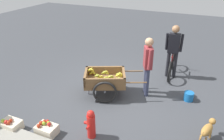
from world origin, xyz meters
The scene contains 10 objects.
ground_plane centered at (0.00, 0.00, 0.00)m, with size 24.00×24.00×0.00m, color #3D3F44.
fruit_cart centered at (0.28, 0.15, 0.44)m, with size 1.82×1.39×0.74m.
vendor_person centered at (-0.75, -0.33, 0.99)m, with size 0.33×0.53×1.65m.
bicycle centered at (-1.17, -1.84, 0.35)m, with size 0.46×1.66×0.85m.
cyclist_person centered at (-1.18, -1.69, 1.03)m, with size 0.52×0.23×1.70m.
dog centered at (-2.44, 0.90, 0.27)m, with size 0.31×0.65×0.40m.
fire_hydrant centered at (-0.20, 1.82, 0.33)m, with size 0.25×0.25×0.67m.
plastic_bucket centered at (-1.91, -0.49, 0.12)m, with size 0.26×0.26×0.24m, color #1966B2.
apple_crate centered at (1.54, 2.36, 0.12)m, with size 0.44×0.32×0.32m.
mixed_fruit_crate centered at (0.73, 2.15, 0.13)m, with size 0.44×0.32×0.31m.
Camera 1 is at (-2.12, 5.03, 3.39)m, focal length 35.88 mm.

